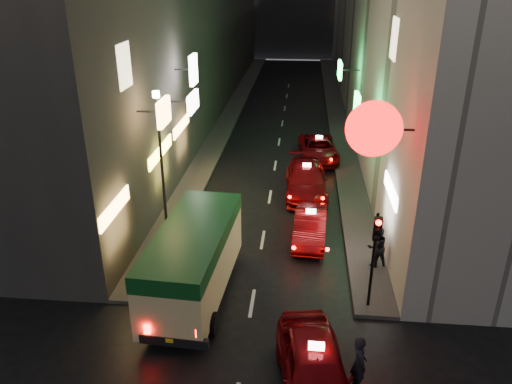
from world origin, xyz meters
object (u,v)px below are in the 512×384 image
(taxi_near, at_px, (315,368))
(lamp_post, at_px, (161,156))
(pedestrian_crossing, at_px, (359,360))
(traffic_light, at_px, (376,242))
(minibus, at_px, (194,254))

(taxi_near, distance_m, lamp_post, 10.85)
(taxi_near, xyz_separation_m, pedestrian_crossing, (1.20, 0.32, 0.08))
(pedestrian_crossing, height_order, traffic_light, traffic_light)
(minibus, height_order, lamp_post, lamp_post)
(minibus, relative_size, taxi_near, 1.06)
(minibus, height_order, taxi_near, minibus)
(taxi_near, xyz_separation_m, lamp_post, (-6.30, 8.38, 2.82))
(traffic_light, bearing_deg, minibus, 177.09)
(pedestrian_crossing, bearing_deg, minibus, 38.66)
(taxi_near, relative_size, pedestrian_crossing, 3.05)
(taxi_near, distance_m, pedestrian_crossing, 1.24)
(pedestrian_crossing, xyz_separation_m, traffic_light, (0.70, 3.52, 1.70))
(taxi_near, xyz_separation_m, traffic_light, (1.90, 3.85, 1.78))
(lamp_post, bearing_deg, pedestrian_crossing, -47.03)
(traffic_light, xyz_separation_m, lamp_post, (-8.20, 4.53, 1.04))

